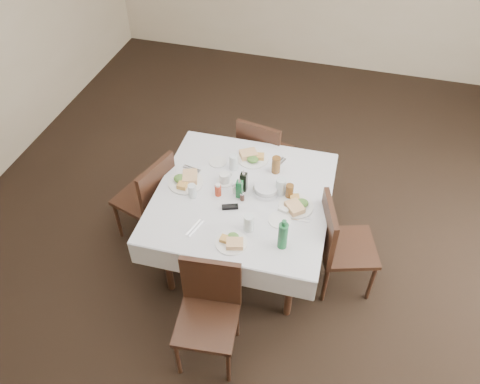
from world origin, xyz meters
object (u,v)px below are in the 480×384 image
at_px(chair_east, 338,242).
at_px(bread_basket, 266,189).
at_px(chair_south, 209,306).
at_px(chair_west, 150,195).
at_px(oil_cruet_dark, 244,181).
at_px(water_e, 281,187).
at_px(oil_cruet_green, 239,188).
at_px(ketchup_bottle, 218,190).
at_px(dining_table, 243,201).
at_px(coffee_mug, 225,178).
at_px(water_s, 249,223).
at_px(green_bottle, 283,235).
at_px(water_n, 234,162).
at_px(water_w, 192,191).
at_px(chair_north, 262,153).

relative_size(chair_east, bread_basket, 4.36).
xyz_separation_m(chair_south, bread_basket, (0.17, 0.97, 0.28)).
relative_size(chair_west, oil_cruet_dark, 4.27).
relative_size(water_e, oil_cruet_green, 0.73).
bearing_deg(ketchup_bottle, dining_table, 16.58).
height_order(bread_basket, coffee_mug, coffee_mug).
xyz_separation_m(water_s, oil_cruet_dark, (-0.15, 0.40, 0.02)).
bearing_deg(oil_cruet_dark, chair_east, -9.12).
bearing_deg(water_e, oil_cruet_dark, -172.66).
xyz_separation_m(chair_east, green_bottle, (-0.39, -0.35, 0.36)).
xyz_separation_m(dining_table, bread_basket, (0.17, 0.07, 0.11)).
relative_size(chair_west, bread_basket, 4.38).
bearing_deg(ketchup_bottle, chair_east, -1.15).
height_order(water_s, coffee_mug, water_s).
relative_size(dining_table, water_n, 10.22).
height_order(oil_cruet_green, coffee_mug, oil_cruet_green).
relative_size(dining_table, water_w, 12.00).
distance_m(water_s, coffee_mug, 0.54).
distance_m(water_e, green_bottle, 0.54).
height_order(coffee_mug, green_bottle, green_bottle).
xyz_separation_m(dining_table, water_s, (0.14, -0.34, 0.15)).
bearing_deg(green_bottle, chair_east, 41.91).
bearing_deg(chair_north, chair_south, -88.85).
bearing_deg(dining_table, water_w, -161.35).
distance_m(chair_east, oil_cruet_dark, 0.88).
bearing_deg(bread_basket, oil_cruet_dark, -174.65).
distance_m(water_n, water_e, 0.48).
distance_m(chair_east, water_s, 0.78).
xyz_separation_m(chair_west, ketchup_bottle, (0.64, -0.06, 0.29)).
xyz_separation_m(water_n, green_bottle, (0.56, -0.71, 0.05)).
relative_size(dining_table, bread_basket, 6.72).
bearing_deg(chair_south, oil_cruet_green, 91.27).
xyz_separation_m(chair_east, chair_west, (-1.63, 0.08, 0.00)).
bearing_deg(oil_cruet_green, water_w, -164.60).
height_order(chair_north, chair_east, chair_east).
bearing_deg(coffee_mug, ketchup_bottle, -93.24).
bearing_deg(dining_table, water_s, -67.74).
relative_size(water_n, oil_cruet_green, 0.68).
xyz_separation_m(oil_cruet_green, ketchup_bottle, (-0.17, -0.03, -0.03)).
bearing_deg(water_e, bread_basket, -169.49).
bearing_deg(chair_west, chair_south, -47.34).
xyz_separation_m(bread_basket, ketchup_bottle, (-0.36, -0.13, 0.02)).
bearing_deg(water_w, bread_basket, 19.89).
distance_m(chair_west, coffee_mug, 0.71).
relative_size(chair_north, bread_basket, 4.31).
bearing_deg(water_s, chair_north, 98.38).
relative_size(chair_north, oil_cruet_dark, 4.21).
xyz_separation_m(water_e, bread_basket, (-0.11, -0.02, -0.04)).
relative_size(chair_south, water_n, 6.48).
relative_size(ketchup_bottle, green_bottle, 0.42).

